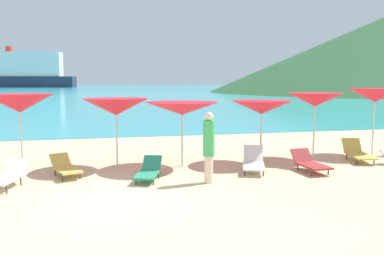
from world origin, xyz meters
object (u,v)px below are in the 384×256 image
Objects in this scene: umbrella_7 at (315,100)px; lounge_chair_4 at (254,162)px; umbrella_3 at (20,103)px; umbrella_8 at (375,95)px; umbrella_6 at (261,107)px; lounge_chair_9 at (310,163)px; lounge_chair_10 at (7,176)px; lounge_chair_8 at (65,167)px; umbrella_5 at (182,108)px; beachgoer_1 at (209,145)px; lounge_chair_7 at (149,171)px; lounge_chair_3 at (358,153)px; umbrella_4 at (116,107)px; cruise_ship at (23,72)px.

umbrella_7 is 3.57m from lounge_chair_4.
umbrella_8 reaches higher than umbrella_3.
umbrella_6 is 2.04m from lounge_chair_4.
lounge_chair_9 is 8.28m from lounge_chair_10.
umbrella_7 is 1.40× the size of lounge_chair_8.
umbrella_5 is 1.14× the size of umbrella_6.
umbrella_5 reaches higher than beachgoer_1.
umbrella_6 is 3.28m from beachgoer_1.
umbrella_6 reaches higher than lounge_chair_4.
lounge_chair_10 is (-1.29, -0.94, 0.04)m from lounge_chair_8.
umbrella_7 is 1.50× the size of lounge_chair_7.
lounge_chair_7 is at bearing -157.32° from lounge_chair_3.
umbrella_4 is 2.01m from umbrella_5.
cruise_ship is at bearing 99.52° from lounge_chair_9.
lounge_chair_7 is (0.77, -1.73, -1.63)m from umbrella_4.
lounge_chair_4 is 1.66m from lounge_chair_9.
umbrella_4 is at bearing 171.51° from umbrella_5.
umbrella_6 is 1.37× the size of lounge_chair_4.
umbrella_4 is 9.17m from umbrella_8.
umbrella_8 is 1.29× the size of beachgoer_1.
lounge_chair_10 is at bearing -164.24° from lounge_chair_8.
cruise_ship is at bearing 101.21° from umbrella_4.
umbrella_8 reaches higher than umbrella_6.
umbrella_3 is 4.68m from umbrella_5.
lounge_chair_9 is 0.75× the size of beachgoer_1.
umbrella_8 is at bearing 5.29° from umbrella_6.
umbrella_8 is 0.04× the size of cruise_ship.
lounge_chair_3 is 7.23m from lounge_chair_7.
umbrella_6 reaches higher than lounge_chair_8.
umbrella_8 reaches higher than lounge_chair_7.
umbrella_6 is 7.67m from lounge_chair_10.
umbrella_3 reaches higher than lounge_chair_4.
lounge_chair_8 is at bearing -164.90° from lounge_chair_3.
cruise_ship is (-41.26, 221.88, 6.72)m from umbrella_3.
lounge_chair_8 is at bearing -69.33° from cruise_ship.
umbrella_4 reaches higher than lounge_chair_3.
umbrella_4 is 0.87× the size of umbrella_5.
umbrella_6 is 1.37× the size of lounge_chair_8.
umbrella_4 is at bearing 8.06° from lounge_chair_8.
lounge_chair_10 is (-3.53, -0.01, 0.05)m from lounge_chair_7.
umbrella_8 is at bearing 30.83° from lounge_chair_7.
lounge_chair_7 is at bearing -68.82° from cruise_ship.
umbrella_6 is at bearing 78.91° from lounge_chair_4.
lounge_chair_9 is (8.21, -1.63, -1.76)m from umbrella_3.
beachgoer_1 is at bearing 5.23° from lounge_chair_10.
lounge_chair_10 is 5.12m from beachgoer_1.
lounge_chair_9 is at bearing -47.89° from beachgoer_1.
umbrella_7 is at bearing -14.82° from lounge_chair_8.
umbrella_8 is 12.21m from lounge_chair_10.
lounge_chair_4 is 5.42m from lounge_chair_8.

